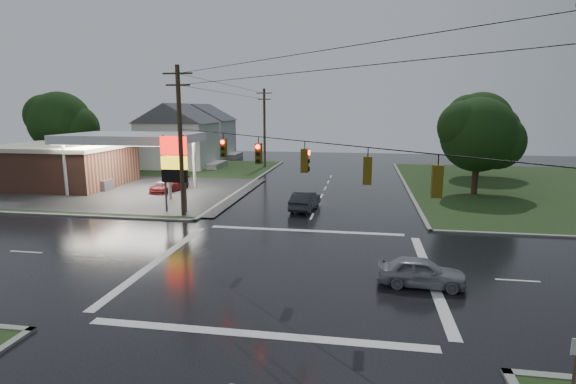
% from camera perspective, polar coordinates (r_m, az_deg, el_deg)
% --- Properties ---
extents(ground, '(120.00, 120.00, 0.00)m').
position_cam_1_polar(ground, '(23.24, -0.02, -9.52)').
color(ground, black).
rests_on(ground, ground).
extents(grass_nw, '(36.00, 36.00, 0.08)m').
position_cam_1_polar(grass_nw, '(56.53, -22.26, 1.76)').
color(grass_nw, '#1F3116').
rests_on(grass_nw, ground).
extents(gas_station, '(26.20, 18.00, 5.60)m').
position_cam_1_polar(gas_station, '(50.84, -25.84, 3.43)').
color(gas_station, '#2D2D2D').
rests_on(gas_station, ground).
extents(pylon_sign, '(2.00, 0.35, 6.00)m').
position_cam_1_polar(pylon_sign, '(35.20, -14.26, 3.80)').
color(pylon_sign, '#59595E').
rests_on(pylon_sign, ground).
extents(utility_pole_nw, '(2.20, 0.32, 11.00)m').
position_cam_1_polar(utility_pole_nw, '(33.74, -13.50, 6.47)').
color(utility_pole_nw, '#382619').
rests_on(utility_pole_nw, ground).
extents(utility_pole_n, '(2.20, 0.32, 10.50)m').
position_cam_1_polar(utility_pole_n, '(60.99, -3.01, 8.27)').
color(utility_pole_n, '#382619').
rests_on(utility_pole_n, ground).
extents(traffic_signals, '(26.87, 26.87, 1.47)m').
position_cam_1_polar(traffic_signals, '(21.84, 0.02, 6.62)').
color(traffic_signals, black).
rests_on(traffic_signals, ground).
extents(house_near, '(11.05, 8.48, 8.60)m').
position_cam_1_polar(house_near, '(62.63, -13.77, 7.07)').
color(house_near, silver).
rests_on(house_near, ground).
extents(house_far, '(11.05, 8.48, 8.60)m').
position_cam_1_polar(house_far, '(74.14, -10.84, 7.70)').
color(house_far, silver).
rests_on(house_far, ground).
extents(tree_nw_behind, '(8.93, 7.60, 10.00)m').
position_cam_1_polar(tree_nw_behind, '(63.69, -26.85, 7.89)').
color(tree_nw_behind, black).
rests_on(tree_nw_behind, ground).
extents(tree_ne_near, '(7.99, 6.80, 8.98)m').
position_cam_1_polar(tree_ne_near, '(44.84, 23.19, 6.68)').
color(tree_ne_near, black).
rests_on(tree_ne_near, ground).
extents(tree_ne_far, '(8.46, 7.20, 9.80)m').
position_cam_1_polar(tree_ne_far, '(57.17, 23.38, 7.97)').
color(tree_ne_far, black).
rests_on(tree_ne_far, ground).
extents(car_north, '(2.11, 4.68, 1.49)m').
position_cam_1_polar(car_north, '(35.76, 2.19, -1.07)').
color(car_north, '#22262B').
rests_on(car_north, ground).
extents(car_crossing, '(4.03, 1.84, 1.34)m').
position_cam_1_polar(car_crossing, '(21.60, 16.58, -9.70)').
color(car_crossing, gray).
rests_on(car_crossing, ground).
extents(car_pump, '(2.85, 4.94, 1.35)m').
position_cam_1_polar(car_pump, '(44.70, -14.84, 0.86)').
color(car_pump, maroon).
rests_on(car_pump, ground).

